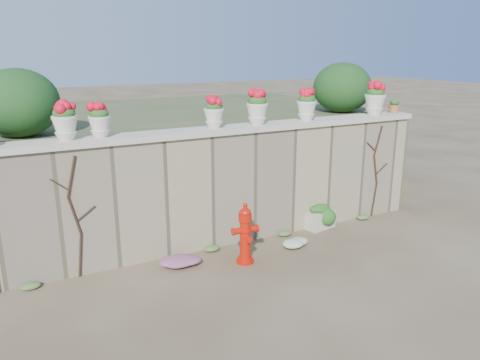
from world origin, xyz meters
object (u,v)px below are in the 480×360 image
fire_hydrant (245,233)px  urn_pot_0 (65,121)px  planter_box (319,217)px  terracotta_pot (394,107)px

fire_hydrant → urn_pot_0: urn_pot_0 is taller
fire_hydrant → urn_pot_0: 3.24m
fire_hydrant → urn_pot_0: bearing=164.4°
planter_box → terracotta_pot: 2.83m
urn_pot_0 → terracotta_pot: size_ratio=2.06×
urn_pot_0 → terracotta_pot: 6.46m
planter_box → urn_pot_0: 4.99m
fire_hydrant → planter_box: size_ratio=1.62×
planter_box → urn_pot_0: (-4.49, 0.25, 2.16)m
urn_pot_0 → terracotta_pot: bearing=0.0°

